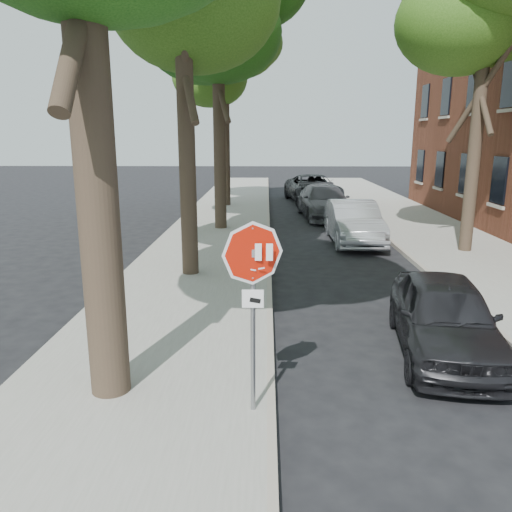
% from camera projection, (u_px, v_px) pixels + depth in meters
% --- Properties ---
extents(ground, '(120.00, 120.00, 0.00)m').
position_uv_depth(ground, '(304.00, 418.00, 6.83)').
color(ground, black).
rests_on(ground, ground).
extents(sidewalk_left, '(4.00, 55.00, 0.12)m').
position_uv_depth(sidewalk_left, '(213.00, 239.00, 18.53)').
color(sidewalk_left, gray).
rests_on(sidewalk_left, ground).
extents(sidewalk_right, '(4.00, 55.00, 0.12)m').
position_uv_depth(sidewalk_right, '(443.00, 240.00, 18.36)').
color(sidewalk_right, gray).
rests_on(sidewalk_right, ground).
extents(curb_left, '(0.12, 55.00, 0.13)m').
position_uv_depth(curb_left, '(269.00, 239.00, 18.49)').
color(curb_left, '#9E9384').
rests_on(curb_left, ground).
extents(curb_right, '(0.12, 55.00, 0.13)m').
position_uv_depth(curb_right, '(388.00, 239.00, 18.40)').
color(curb_right, '#9E9384').
rests_on(curb_right, ground).
extents(stop_sign, '(0.76, 0.34, 2.61)m').
position_uv_depth(stop_sign, '(253.00, 281.00, 6.36)').
color(stop_sign, gray).
rests_on(stop_sign, sidewalk_left).
extents(tree_mid_b, '(5.88, 5.46, 10.36)m').
position_uv_depth(tree_mid_b, '(217.00, 21.00, 18.74)').
color(tree_mid_b, black).
rests_on(tree_mid_b, sidewalk_left).
extents(tree_far, '(5.29, 4.91, 9.33)m').
position_uv_depth(tree_far, '(225.00, 68.00, 25.73)').
color(tree_far, black).
rests_on(tree_far, sidewalk_left).
extents(tree_right, '(5.29, 4.91, 9.33)m').
position_uv_depth(tree_right, '(486.00, 17.00, 14.85)').
color(tree_right, black).
rests_on(tree_right, sidewalk_right).
extents(car_a, '(2.15, 4.20, 1.37)m').
position_uv_depth(car_a, '(444.00, 316.00, 8.74)').
color(car_a, black).
rests_on(car_a, ground).
extents(car_b, '(1.63, 4.58, 1.50)m').
position_uv_depth(car_b, '(354.00, 222.00, 17.90)').
color(car_b, '#A3A4AA').
rests_on(car_b, ground).
extents(car_c, '(2.54, 5.40, 1.52)m').
position_uv_depth(car_c, '(324.00, 202.00, 23.47)').
color(car_c, '#434246').
rests_on(car_c, ground).
extents(car_d, '(3.32, 6.01, 1.59)m').
position_uv_depth(car_d, '(313.00, 189.00, 29.10)').
color(car_d, black).
rests_on(car_d, ground).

